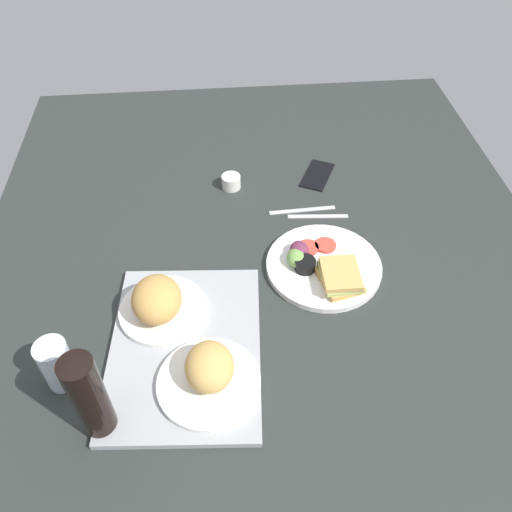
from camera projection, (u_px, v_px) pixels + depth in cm
name	position (u px, v px, depth cm)	size (l,w,h in cm)	color
ground_plane	(268.00, 276.00, 133.18)	(190.00, 150.00, 3.00)	#282D2B
serving_tray	(185.00, 348.00, 115.25)	(45.00, 33.00, 1.60)	#9EA0A3
bread_plate_near	(209.00, 373.00, 106.00)	(21.60, 21.60, 9.34)	white
bread_plate_far	(159.00, 303.00, 117.71)	(20.36, 20.36, 10.28)	white
plate_with_salad	(323.00, 267.00, 130.98)	(29.34, 29.34, 5.40)	white
drinking_glass	(57.00, 364.00, 106.26)	(6.69, 6.69, 12.22)	silver
soda_bottle	(90.00, 398.00, 95.17)	(6.40, 6.40, 22.76)	black
espresso_cup	(231.00, 182.00, 154.34)	(5.60, 5.60, 4.00)	silver
fork	(318.00, 216.00, 146.40)	(17.00, 1.40, 0.50)	#B7B7BC
knife	(302.00, 210.00, 148.22)	(19.00, 1.40, 0.50)	#B7B7BC
cell_phone	(317.00, 175.00, 159.35)	(14.40, 7.20, 0.80)	black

